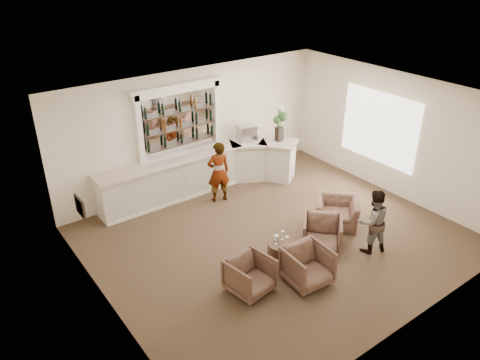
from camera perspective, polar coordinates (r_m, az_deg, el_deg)
name	(u,v)px	position (r m, az deg, el deg)	size (l,w,h in m)	color
ground	(276,238)	(11.02, 4.45, -7.05)	(8.00, 8.00, 0.00)	brown
room_shell	(265,134)	(10.51, 3.06, 5.65)	(8.04, 7.02, 3.32)	#F4E5CB
bar_counter	(201,172)	(12.76, -4.76, 0.93)	(5.72, 1.80, 1.14)	beige
back_bar_alcove	(180,120)	(12.37, -7.37, 7.28)	(2.64, 0.25, 3.00)	white
cocktail_table	(281,253)	(10.12, 5.00, -8.82)	(0.59, 0.59, 0.50)	#4C2C21
sommelier	(218,172)	(12.16, -2.64, 0.98)	(0.61, 0.40, 1.66)	gray
guest	(373,221)	(10.59, 15.89, -4.88)	(0.73, 0.57, 1.49)	gray
armchair_left	(250,275)	(9.29, 1.22, -11.52)	(0.79, 0.82, 0.74)	brown
armchair_center	(308,266)	(9.57, 8.23, -10.33)	(0.84, 0.86, 0.79)	brown
armchair_right	(322,234)	(10.57, 9.95, -6.52)	(0.83, 0.86, 0.78)	brown
armchair_far	(336,212)	(11.56, 11.67, -3.87)	(1.02, 0.89, 0.67)	brown
espresso_machine	(247,133)	(13.27, 0.80, 5.78)	(0.49, 0.41, 0.43)	#B0B0B4
flower_vase	(280,121)	(13.13, 4.86, 7.22)	(0.28, 0.28, 1.06)	black
wine_glass_bar_left	(220,143)	(12.85, -2.47, 4.50)	(0.07, 0.07, 0.21)	white
wine_glass_bar_right	(213,146)	(12.66, -3.31, 4.12)	(0.07, 0.07, 0.21)	white
wine_glass_tbl_a	(276,240)	(9.87, 4.44, -7.32)	(0.07, 0.07, 0.21)	white
wine_glass_tbl_b	(283,236)	(10.02, 5.22, -6.76)	(0.07, 0.07, 0.21)	white
wine_glass_tbl_c	(287,241)	(9.86, 5.76, -7.41)	(0.07, 0.07, 0.21)	white
napkin_holder	(276,238)	(10.02, 4.46, -7.05)	(0.08, 0.08, 0.12)	white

